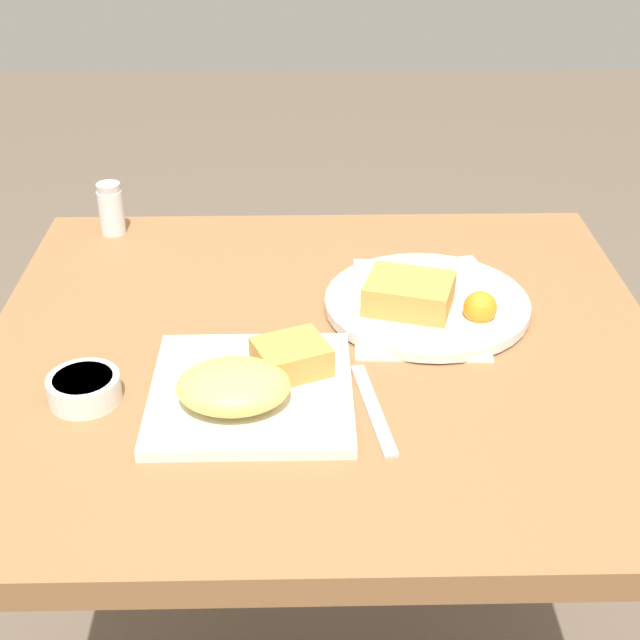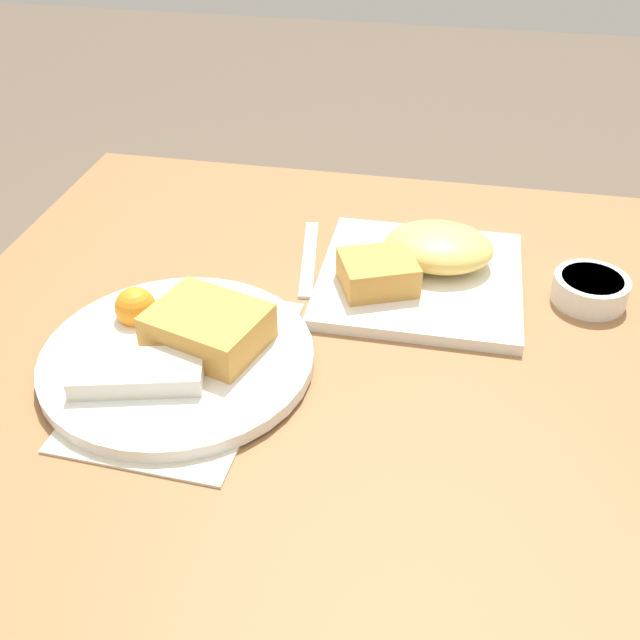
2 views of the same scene
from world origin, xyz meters
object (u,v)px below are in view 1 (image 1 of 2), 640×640
Objects in this scene: salt_shaker at (111,212)px; plate_oval_far at (426,299)px; plate_square_near at (250,385)px; sauce_ramekin at (84,388)px; butter_knife at (373,408)px.

plate_oval_far is at bearing -29.05° from salt_shaker.
plate_square_near reaches higher than sauce_ramekin.
butter_knife is (0.38, -0.48, -0.03)m from salt_shaker.
salt_shaker is at bearing 96.11° from sauce_ramekin.
plate_square_near is at bearing -1.42° from sauce_ramekin.
sauce_ramekin is 1.00× the size of salt_shaker.
plate_oval_far is 3.33× the size of salt_shaker.
plate_oval_far is at bearing 25.16° from sauce_ramekin.
salt_shaker is at bearing 117.51° from plate_square_near.
salt_shaker is (-0.47, 0.26, 0.02)m from plate_oval_far.
plate_square_near is 2.79× the size of sauce_ramekin.
plate_oval_far reaches higher than butter_knife.
sauce_ramekin reaches higher than butter_knife.
sauce_ramekin is at bearing 178.58° from plate_square_near.
plate_square_near is 0.84× the size of plate_oval_far.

